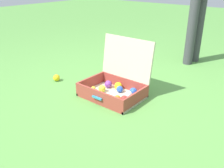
{
  "coord_description": "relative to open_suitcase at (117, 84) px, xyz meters",
  "views": [
    {
      "loc": [
        1.29,
        -1.72,
        1.09
      ],
      "look_at": [
        -0.05,
        -0.08,
        0.14
      ],
      "focal_mm": 38.92,
      "sensor_mm": 36.0,
      "label": 1
    }
  ],
  "objects": [
    {
      "name": "stray_ball_on_grass",
      "position": [
        -0.74,
        -0.15,
        -0.08
      ],
      "size": [
        0.08,
        0.08,
        0.08
      ],
      "primitive_type": "sphere",
      "color": "yellow",
      "rests_on": "ground"
    },
    {
      "name": "ground_plane",
      "position": [
        0.05,
        0.01,
        -0.12
      ],
      "size": [
        16.0,
        16.0,
        0.0
      ],
      "primitive_type": "plane",
      "color": "#569342"
    },
    {
      "name": "open_suitcase",
      "position": [
        0.0,
        0.0,
        0.0
      ],
      "size": [
        0.58,
        0.5,
        0.54
      ],
      "color": "beige",
      "rests_on": "ground"
    }
  ]
}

